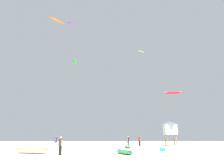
% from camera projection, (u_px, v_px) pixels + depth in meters
% --- Properties ---
extents(ground_plane, '(120.00, 120.00, 0.00)m').
position_uv_depth(ground_plane, '(100.00, 163.00, 11.93)').
color(ground_plane, beige).
extents(person_foreground, '(0.41, 0.38, 1.56)m').
position_uv_depth(person_foreground, '(61.00, 144.00, 16.87)').
color(person_foreground, black).
rests_on(person_foreground, ground).
extents(person_midground, '(0.38, 0.51, 1.68)m').
position_uv_depth(person_midground, '(128.00, 140.00, 34.47)').
color(person_midground, black).
rests_on(person_midground, ground).
extents(person_left, '(0.47, 0.38, 1.69)m').
position_uv_depth(person_left, '(139.00, 140.00, 33.68)').
color(person_left, black).
rests_on(person_left, ground).
extents(person_right, '(0.39, 0.57, 1.71)m').
position_uv_depth(person_right, '(56.00, 141.00, 24.89)').
color(person_right, silver).
rests_on(person_right, ground).
extents(kite_grounded_near, '(0.91, 3.14, 0.40)m').
position_uv_depth(kite_grounded_near, '(128.00, 147.00, 27.81)').
color(kite_grounded_near, green).
rests_on(kite_grounded_near, ground).
extents(kite_grounded_mid, '(2.01, 3.14, 0.37)m').
position_uv_depth(kite_grounded_mid, '(124.00, 152.00, 17.79)').
color(kite_grounded_mid, green).
rests_on(kite_grounded_mid, ground).
extents(kite_grounded_far, '(3.95, 1.88, 0.47)m').
position_uv_depth(kite_grounded_far, '(31.00, 151.00, 18.51)').
color(kite_grounded_far, white).
rests_on(kite_grounded_far, ground).
extents(lifeguard_tower, '(2.30, 2.30, 4.15)m').
position_uv_depth(lifeguard_tower, '(170.00, 128.00, 33.89)').
color(lifeguard_tower, '#8C704C').
rests_on(lifeguard_tower, ground).
extents(cooler_box, '(0.56, 0.36, 0.32)m').
position_uv_depth(cooler_box, '(163.00, 150.00, 21.69)').
color(cooler_box, '#19B29E').
rests_on(cooler_box, ground).
extents(kite_aloft_0, '(2.29, 1.86, 0.57)m').
position_uv_depth(kite_aloft_0, '(141.00, 52.00, 58.68)').
color(kite_aloft_0, yellow).
extents(kite_aloft_1, '(1.19, 2.24, 0.51)m').
position_uv_depth(kite_aloft_1, '(75.00, 62.00, 29.71)').
color(kite_aloft_1, green).
extents(kite_aloft_2, '(2.17, 1.98, 0.59)m').
position_uv_depth(kite_aloft_2, '(73.00, 59.00, 56.52)').
color(kite_aloft_2, purple).
extents(kite_aloft_3, '(2.26, 0.87, 0.49)m').
position_uv_depth(kite_aloft_3, '(73.00, 23.00, 39.07)').
color(kite_aloft_3, purple).
extents(kite_aloft_4, '(3.36, 3.56, 0.76)m').
position_uv_depth(kite_aloft_4, '(57.00, 20.00, 42.45)').
color(kite_aloft_4, orange).
extents(kite_aloft_5, '(3.59, 1.39, 0.61)m').
position_uv_depth(kite_aloft_5, '(173.00, 93.00, 40.45)').
color(kite_aloft_5, red).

